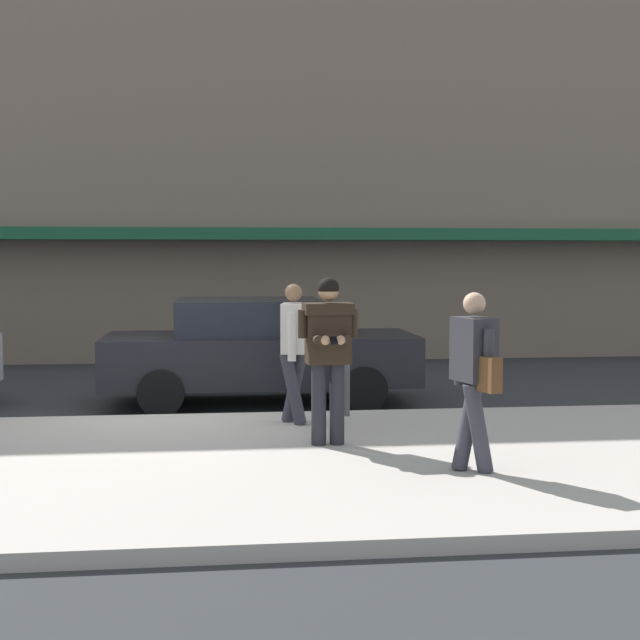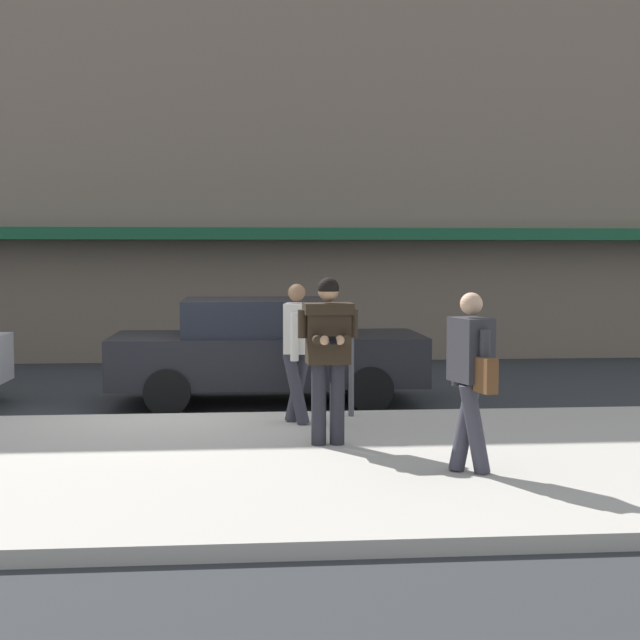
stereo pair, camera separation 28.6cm
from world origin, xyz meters
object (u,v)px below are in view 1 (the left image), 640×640
(pedestrian_in_light_coat, at_px, (294,344))
(parked_sedan_mid, at_px, (258,350))
(man_texting_on_phone, at_px, (328,342))
(pedestrian_with_bag, at_px, (475,370))
(parking_meter, at_px, (347,351))

(pedestrian_in_light_coat, bearing_deg, parked_sedan_mid, 98.28)
(man_texting_on_phone, bearing_deg, pedestrian_with_bag, -47.90)
(pedestrian_in_light_coat, height_order, pedestrian_with_bag, same)
(parked_sedan_mid, bearing_deg, man_texting_on_phone, -80.56)
(parked_sedan_mid, xyz_separation_m, pedestrian_in_light_coat, (0.33, -2.29, 0.32))
(man_texting_on_phone, bearing_deg, parking_meter, 74.86)
(parked_sedan_mid, xyz_separation_m, pedestrian_with_bag, (1.81, -4.91, 0.32))
(man_texting_on_phone, relative_size, pedestrian_with_bag, 1.06)
(parked_sedan_mid, xyz_separation_m, man_texting_on_phone, (0.59, -3.57, 0.46))
(pedestrian_in_light_coat, bearing_deg, man_texting_on_phone, -78.52)
(man_texting_on_phone, distance_m, pedestrian_in_light_coat, 1.32)
(parked_sedan_mid, xyz_separation_m, parking_meter, (1.05, -1.90, 0.18))
(pedestrian_in_light_coat, xyz_separation_m, pedestrian_with_bag, (1.48, -2.63, -0.00))
(pedestrian_in_light_coat, relative_size, pedestrian_with_bag, 1.00)
(man_texting_on_phone, xyz_separation_m, parking_meter, (0.45, 1.67, -0.28))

